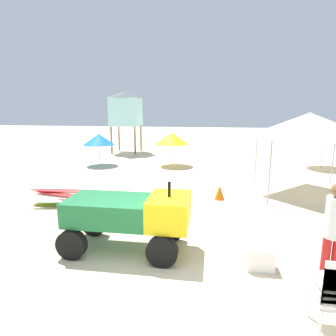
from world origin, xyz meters
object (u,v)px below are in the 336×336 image
Objects in this scene: popup_canopy at (309,125)px; beach_umbrella_mid at (324,139)px; lifeguard_tower at (126,108)px; lifeguard_near_right at (334,228)px; beach_umbrella_left at (99,139)px; beach_umbrella_far at (172,138)px; traffic_cone_near at (220,192)px; utility_cart at (130,214)px; cooler_box at (260,258)px; surfboard_pile at (68,198)px.

popup_canopy reaches higher than beach_umbrella_mid.
beach_umbrella_mid is at bearing -18.19° from lifeguard_tower.
lifeguard_tower is at bearing 118.85° from lifeguard_near_right.
beach_umbrella_far reaches higher than beach_umbrella_left.
beach_umbrella_left is 7.82m from traffic_cone_near.
traffic_cone_near is at bearing 62.93° from utility_cart.
beach_umbrella_mid is 1.21× the size of beach_umbrella_far.
lifeguard_near_right is 4.80m from traffic_cone_near.
beach_umbrella_far is at bearing 107.42° from cooler_box.
cooler_box is at bearing -53.33° from beach_umbrella_left.
lifeguard_near_right is at bearing -67.66° from beach_umbrella_far.
traffic_cone_near is at bearing -39.05° from beach_umbrella_left.
beach_umbrella_far is at bearing 7.18° from beach_umbrella_left.
lifeguard_near_right is 1.05× the size of beach_umbrella_far.
lifeguard_tower is 8.63× the size of traffic_cone_near.
cooler_box is (5.20, -2.72, -0.05)m from surfboard_pile.
utility_cart is 13.90m from lifeguard_tower.
cooler_box is (6.66, -8.95, -1.14)m from beach_umbrella_left.
utility_cart is 1.45× the size of lifeguard_near_right.
lifeguard_near_right reaches higher than utility_cart.
traffic_cone_near is 4.12m from cooler_box.
lifeguard_tower reaches higher than utility_cart.
lifeguard_near_right is at bearing -108.12° from beach_umbrella_mid.
lifeguard_near_right is at bearing -101.98° from popup_canopy.
beach_umbrella_left reaches higher than surfboard_pile.
lifeguard_near_right is 0.44× the size of lifeguard_tower.
beach_umbrella_left is at bearing -172.82° from beach_umbrella_far.
utility_cart is at bearing -87.47° from beach_umbrella_far.
beach_umbrella_left is 0.79× the size of beach_umbrella_mid.
popup_canopy is at bearing -43.04° from lifeguard_tower.
surfboard_pile is 11.17m from lifeguard_tower.
popup_canopy reaches higher than beach_umbrella_left.
lifeguard_tower is 15.24m from cooler_box.
cooler_box is (2.95, -9.41, -1.19)m from beach_umbrella_far.
traffic_cone_near is at bearing -66.68° from beach_umbrella_far.
lifeguard_near_right is 1.38m from cooler_box.
beach_umbrella_far is (3.71, 0.47, 0.05)m from beach_umbrella_left.
traffic_cone_near is (4.55, 1.35, -0.02)m from surfboard_pile.
popup_canopy is at bearing -22.47° from beach_umbrella_left.
beach_umbrella_far is (-4.01, 9.76, 0.37)m from lifeguard_near_right.
surfboard_pile is 7.15m from beach_umbrella_far.
cooler_box is at bearing -114.03° from beach_umbrella_mid.
beach_umbrella_left is at bearing 115.53° from utility_cart.
utility_cart reaches higher than surfboard_pile.
surfboard_pile is at bearing 153.89° from lifeguard_near_right.
surfboard_pile is 5.37× the size of cooler_box.
lifeguard_tower is at bearing 136.96° from popup_canopy.
surfboard_pile is 6.49m from beach_umbrella_left.
beach_umbrella_left is 3.37× the size of cooler_box.
surfboard_pile is at bearing -163.43° from traffic_cone_near.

